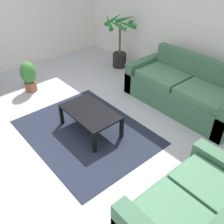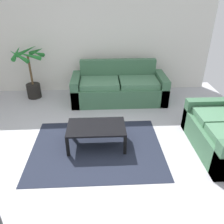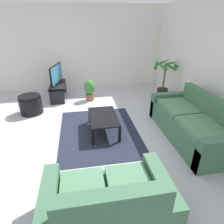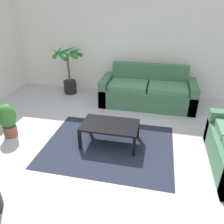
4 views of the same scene
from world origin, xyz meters
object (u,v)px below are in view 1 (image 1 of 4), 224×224
at_px(couch_main, 183,91).
at_px(coffee_table, 90,113).
at_px(couch_loveseat, 195,215).
at_px(potted_palm, 120,43).
at_px(potted_plant_small, 29,76).

distance_m(couch_main, coffee_table, 1.84).
relative_size(couch_loveseat, coffee_table, 1.52).
distance_m(couch_loveseat, potted_palm, 4.32).
relative_size(coffee_table, potted_plant_small, 1.52).
bearing_deg(couch_loveseat, potted_plant_small, 179.14).
xyz_separation_m(coffee_table, potted_plant_small, (-1.86, -0.17, 0.01)).
xyz_separation_m(couch_main, potted_plant_small, (-2.38, -1.93, 0.05)).
xyz_separation_m(couch_loveseat, potted_palm, (-3.67, 2.25, 0.29)).
bearing_deg(potted_plant_small, potted_palm, 81.83).
height_order(couch_main, potted_plant_small, couch_main).
bearing_deg(couch_main, coffee_table, -106.32).
bearing_deg(couch_loveseat, coffee_table, 173.97).
bearing_deg(potted_palm, coffee_table, -52.69).
height_order(coffee_table, potted_palm, potted_palm).
relative_size(potted_palm, potted_plant_small, 1.92).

